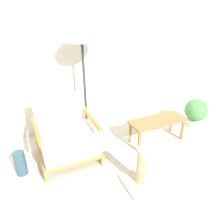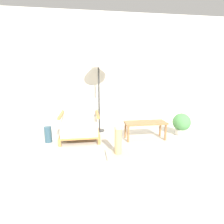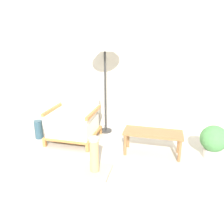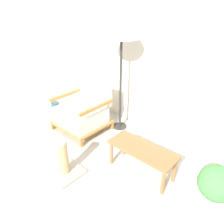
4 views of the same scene
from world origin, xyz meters
name	(u,v)px [view 3 (image 3 of 4)]	position (x,y,z in m)	size (l,w,h in m)	color
ground_plane	(80,204)	(0.00, 0.00, 0.00)	(14.00, 14.00, 0.00)	#B7B2A8
wall_back	(123,56)	(0.00, 2.24, 1.35)	(8.00, 0.06, 2.70)	silver
armchair	(74,122)	(-0.67, 1.46, 0.31)	(0.78, 0.73, 0.80)	#B2753D
floor_lamp	(105,44)	(-0.24, 1.90, 1.56)	(0.51, 0.51, 1.76)	#2D2D2D
coffee_table	(153,135)	(0.66, 1.25, 0.31)	(0.85, 0.34, 0.36)	olive
vase	(39,129)	(-1.29, 1.35, 0.16)	(0.14, 0.14, 0.32)	#2D4C5B
potted_plant	(214,140)	(1.51, 1.36, 0.27)	(0.38, 0.38, 0.49)	beige
scratching_post	(95,162)	(-0.02, 0.59, 0.16)	(0.40, 0.40, 0.50)	#B2A893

